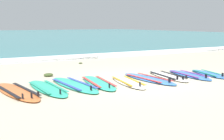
% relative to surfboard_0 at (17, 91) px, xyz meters
% --- Properties ---
extents(ground_plane, '(80.00, 80.00, 0.00)m').
position_rel_surfboard_0_xyz_m(ground_plane, '(3.37, -0.08, -0.04)').
color(ground_plane, '#B7AD93').
extents(wave_foam_strip, '(80.00, 1.29, 0.11)m').
position_rel_surfboard_0_xyz_m(wave_foam_strip, '(3.37, 6.32, 0.02)').
color(wave_foam_strip, white).
rests_on(wave_foam_strip, ground).
extents(surfboard_0, '(0.84, 2.60, 0.18)m').
position_rel_surfboard_0_xyz_m(surfboard_0, '(0.00, 0.00, 0.00)').
color(surfboard_0, orange).
rests_on(surfboard_0, ground).
extents(surfboard_1, '(0.64, 2.43, 0.18)m').
position_rel_surfboard_0_xyz_m(surfboard_1, '(0.78, 0.01, -0.00)').
color(surfboard_1, '#2DB793').
rests_on(surfboard_1, ground).
extents(surfboard_2, '(0.68, 2.58, 0.18)m').
position_rel_surfboard_0_xyz_m(surfboard_2, '(1.54, 0.08, -0.00)').
color(surfboard_2, '#2DB793').
rests_on(surfboard_2, ground).
extents(surfboard_3, '(1.01, 2.44, 0.18)m').
position_rel_surfboard_0_xyz_m(surfboard_3, '(2.25, 0.01, -0.00)').
color(surfboard_3, '#2DB793').
rests_on(surfboard_3, ground).
extents(surfboard_4, '(0.96, 2.21, 0.18)m').
position_rel_surfboard_0_xyz_m(surfboard_4, '(3.01, -0.33, -0.00)').
color(surfboard_4, white).
rests_on(surfboard_4, ground).
extents(surfboard_5, '(0.61, 2.39, 0.18)m').
position_rel_surfboard_0_xyz_m(surfboard_5, '(3.84, -0.20, -0.00)').
color(surfboard_5, '#3875CC').
rests_on(surfboard_5, ground).
extents(surfboard_6, '(0.92, 2.26, 0.18)m').
position_rel_surfboard_0_xyz_m(surfboard_6, '(4.65, -0.12, 0.00)').
color(surfboard_6, silver).
rests_on(surfboard_6, ground).
extents(surfboard_7, '(0.89, 2.24, 0.18)m').
position_rel_surfboard_0_xyz_m(surfboard_7, '(5.38, -0.29, -0.00)').
color(surfboard_7, '#3875CC').
rests_on(surfboard_7, ground).
extents(surfboard_8, '(0.94, 1.97, 0.18)m').
position_rel_surfboard_0_xyz_m(surfboard_8, '(6.09, -0.46, -0.00)').
color(surfboard_8, '#3875CC').
rests_on(surfboard_8, ground).
extents(seaweed_clump_mid_sand, '(0.16, 0.13, 0.06)m').
position_rel_surfboard_0_xyz_m(seaweed_clump_mid_sand, '(3.67, 4.26, -0.01)').
color(seaweed_clump_mid_sand, '#384723').
rests_on(seaweed_clump_mid_sand, ground).
extents(seaweed_clump_by_the_boards, '(0.30, 0.24, 0.11)m').
position_rel_surfboard_0_xyz_m(seaweed_clump_by_the_boards, '(1.46, 1.89, 0.02)').
color(seaweed_clump_by_the_boards, '#384723').
rests_on(seaweed_clump_by_the_boards, ground).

